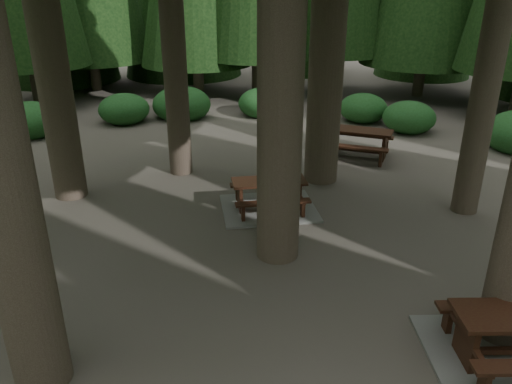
{
  "coord_description": "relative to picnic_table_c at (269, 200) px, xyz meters",
  "views": [
    {
      "loc": [
        -0.17,
        -8.56,
        5.18
      ],
      "look_at": [
        0.4,
        0.86,
        1.1
      ],
      "focal_mm": 35.0,
      "sensor_mm": 36.0,
      "label": 1
    }
  ],
  "objects": [
    {
      "name": "picnic_table_d",
      "position": [
        3.1,
        3.71,
        0.32
      ],
      "size": [
        2.47,
        2.28,
        0.86
      ],
      "rotation": [
        0.0,
        0.0,
        -0.42
      ],
      "color": "#361410",
      "rests_on": "ground"
    },
    {
      "name": "shrub_ring",
      "position": [
        -0.1,
        -1.58,
        0.15
      ],
      "size": [
        23.86,
        24.64,
        1.49
      ],
      "color": "#21541C",
      "rests_on": "ground"
    },
    {
      "name": "ground",
      "position": [
        -0.8,
        -2.33,
        -0.25
      ],
      "size": [
        80.0,
        80.0,
        0.0
      ],
      "primitive_type": "plane",
      "color": "#504941",
      "rests_on": "ground"
    },
    {
      "name": "picnic_table_c",
      "position": [
        0.0,
        0.0,
        0.0
      ],
      "size": [
        2.38,
        2.03,
        0.76
      ],
      "rotation": [
        0.0,
        0.0,
        0.09
      ],
      "color": "gray",
      "rests_on": "ground"
    }
  ]
}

